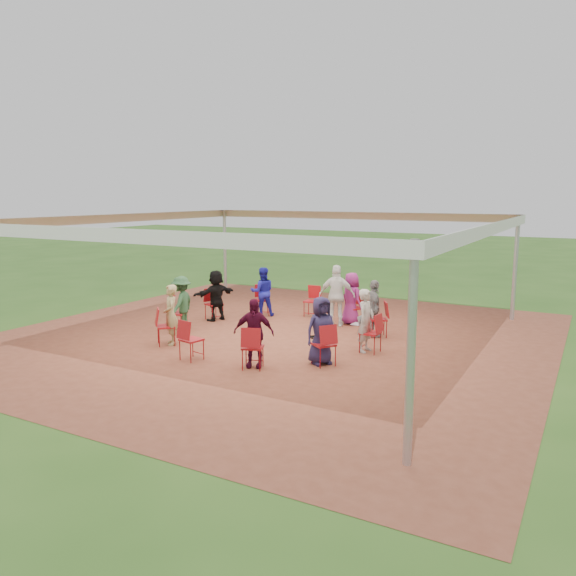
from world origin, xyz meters
The scene contains 26 objects.
ground centered at (0.00, 0.00, 0.00)m, with size 80.00×80.00×0.00m, color #2F5A1C.
dirt_patch centered at (0.00, 0.00, 0.01)m, with size 13.00×13.00×0.00m, color brown.
tent centered at (0.00, 0.00, 2.37)m, with size 10.33×10.33×3.00m.
chair_0 centered at (2.64, -0.15, 0.45)m, with size 0.42×0.44×0.90m, color #A51218, non-canonical shape.
chair_1 centered at (2.30, 1.30, 0.45)m, with size 0.42×0.44×0.90m, color #A51218, non-canonical shape.
chair_2 centered at (1.24, 2.34, 0.45)m, with size 0.42×0.44×0.90m, color #A51218, non-canonical shape.
chair_3 centered at (-0.23, 2.64, 0.45)m, with size 0.42×0.44×0.90m, color #A51218, non-canonical shape.
chair_4 centered at (-1.62, 2.10, 0.45)m, with size 0.42×0.44×0.90m, color #A51218, non-canonical shape.
chair_5 centered at (-2.49, 0.89, 0.45)m, with size 0.42×0.44×0.90m, color #A51218, non-canonical shape.
chair_6 centered at (-2.58, -0.60, 0.45)m, with size 0.42×0.44×0.90m, color #A51218, non-canonical shape.
chair_7 centered at (-1.84, -1.90, 0.45)m, with size 0.42×0.44×0.90m, color #A51218, non-canonical shape.
chair_8 centered at (-0.53, -2.59, 0.45)m, with size 0.42×0.44×0.90m, color #A51218, non-canonical shape.
chair_9 centered at (0.96, -2.47, 0.45)m, with size 0.42×0.44×0.90m, color #A51218, non-canonical shape.
chair_10 centered at (2.14, -1.56, 0.45)m, with size 0.42×0.44×0.90m, color #A51218, non-canonical shape.
person_seated_0 centered at (2.52, -0.14, 0.73)m, with size 0.53×0.35×1.44m, color #B0A99E.
person_seated_1 centered at (2.20, 1.24, 0.73)m, with size 0.85×0.43×1.44m, color slate.
person_seated_2 centered at (1.18, 2.24, 0.73)m, with size 0.71×0.39×1.44m, color #872068.
person_seated_3 centered at (-1.54, 2.00, 0.73)m, with size 0.70×0.40×1.44m, color #191B9C.
person_seated_4 centered at (-2.38, 0.85, 0.73)m, with size 1.34×0.50×1.44m, color black.
person_seated_5 centered at (-2.46, -0.57, 0.73)m, with size 0.93×0.46×1.44m, color #254E2C.
person_seated_6 centered at (-1.76, -1.81, 0.73)m, with size 0.53×0.35×1.44m, color tan.
person_seated_7 centered at (0.92, -2.35, 0.73)m, with size 0.85×0.43×1.44m, color #440922.
person_seated_8 centered at (2.04, -1.49, 0.73)m, with size 0.71×0.39×1.44m, color #231D41.
standing_person centered at (0.91, 1.86, 0.85)m, with size 0.98×0.50×1.68m, color white.
cable_coil centered at (0.99, 0.41, 0.02)m, with size 0.34×0.34×0.03m.
laptop centered at (2.36, -0.13, 0.68)m, with size 0.26×0.32×0.21m.
Camera 1 is at (6.99, -11.87, 3.54)m, focal length 35.00 mm.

